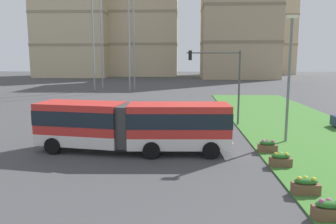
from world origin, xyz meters
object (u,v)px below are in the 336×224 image
(flower_planter_4, at_px, (268,146))
(car_silver_hatch, at_px, (91,119))
(flower_planter_2, at_px, (306,185))
(apartment_tower_centre, at_px, (240,9))
(flower_planter_1, at_px, (329,209))
(traffic_light_far_right, at_px, (222,74))
(articulated_bus, at_px, (133,125))
(apartment_tower_westcentre, at_px, (141,15))
(apartment_tower_west, at_px, (74,1))
(streetlight_median, at_px, (289,74))
(apartment_tower_eastcentre, at_px, (268,4))
(flower_planter_3, at_px, (281,159))

(flower_planter_4, bearing_deg, car_silver_hatch, 151.33)
(flower_planter_2, relative_size, apartment_tower_centre, 0.03)
(flower_planter_1, distance_m, traffic_light_far_right, 17.92)
(articulated_bus, height_order, apartment_tower_westcentre, apartment_tower_westcentre)
(flower_planter_4, xyz_separation_m, apartment_tower_west, (-36.61, 82.50, 21.44))
(car_silver_hatch, bearing_deg, traffic_light_far_right, 8.75)
(flower_planter_2, bearing_deg, apartment_tower_centre, 82.85)
(articulated_bus, relative_size, flower_planter_1, 10.93)
(flower_planter_1, relative_size, streetlight_median, 0.13)
(apartment_tower_westcentre, xyz_separation_m, apartment_tower_eastcentre, (41.77, 13.45, 5.20))
(flower_planter_1, relative_size, apartment_tower_centre, 0.03)
(flower_planter_3, distance_m, traffic_light_far_right, 12.17)
(flower_planter_3, relative_size, flower_planter_4, 1.00)
(streetlight_median, bearing_deg, apartment_tower_centre, 83.43)
(flower_planter_1, distance_m, apartment_tower_eastcentre, 115.28)
(articulated_bus, relative_size, flower_planter_3, 10.93)
(articulated_bus, relative_size, flower_planter_2, 10.93)
(flower_planter_3, distance_m, apartment_tower_west, 95.26)
(streetlight_median, xyz_separation_m, apartment_tower_eastcentre, (22.25, 98.80, 18.91))
(articulated_bus, xyz_separation_m, apartment_tower_west, (-28.40, 82.57, 20.22))
(streetlight_median, bearing_deg, articulated_bus, -164.53)
(apartment_tower_west, xyz_separation_m, apartment_tower_eastcentre, (60.76, 19.02, 1.70))
(flower_planter_2, relative_size, streetlight_median, 0.13)
(car_silver_hatch, relative_size, apartment_tower_westcentre, 0.12)
(car_silver_hatch, bearing_deg, flower_planter_2, -46.68)
(flower_planter_1, xyz_separation_m, apartment_tower_westcentre, (-17.63, 96.88, 17.94))
(apartment_tower_westcentre, bearing_deg, articulated_bus, -83.90)
(car_silver_hatch, relative_size, apartment_tower_eastcentre, 0.09)
(apartment_tower_eastcentre, bearing_deg, apartment_tower_centre, -117.65)
(articulated_bus, relative_size, apartment_tower_westcentre, 0.33)
(flower_planter_4, distance_m, traffic_light_far_right, 9.62)
(flower_planter_3, bearing_deg, apartment_tower_westcentre, 100.98)
(car_silver_hatch, distance_m, streetlight_median, 15.64)
(articulated_bus, xyz_separation_m, apartment_tower_eastcentre, (32.36, 101.59, 21.92))
(car_silver_hatch, height_order, flower_planter_3, car_silver_hatch)
(apartment_tower_centre, bearing_deg, streetlight_median, -96.57)
(streetlight_median, bearing_deg, flower_planter_2, -101.64)
(traffic_light_far_right, bearing_deg, car_silver_hatch, -171.25)
(car_silver_hatch, bearing_deg, apartment_tower_centre, 71.42)
(flower_planter_3, height_order, apartment_tower_westcentre, apartment_tower_westcentre)
(flower_planter_3, xyz_separation_m, apartment_tower_centre, (10.21, 77.70, 17.93))
(apartment_tower_westcentre, bearing_deg, traffic_light_far_right, -78.78)
(articulated_bus, height_order, apartment_tower_west, apartment_tower_west)
(traffic_light_far_right, height_order, apartment_tower_west, apartment_tower_west)
(flower_planter_3, relative_size, apartment_tower_eastcentre, 0.02)
(car_silver_hatch, height_order, apartment_tower_centre, apartment_tower_centre)
(articulated_bus, distance_m, apartment_tower_eastcentre, 108.85)
(articulated_bus, distance_m, flower_planter_1, 12.05)
(flower_planter_4, relative_size, apartment_tower_centre, 0.03)
(flower_planter_1, height_order, apartment_tower_westcentre, apartment_tower_westcentre)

